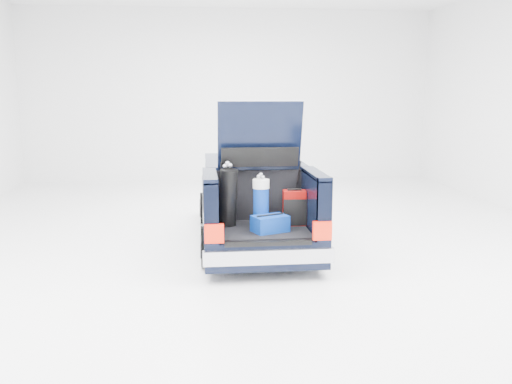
{
  "coord_description": "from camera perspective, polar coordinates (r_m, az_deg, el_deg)",
  "views": [
    {
      "loc": [
        -0.92,
        -9.22,
        2.57
      ],
      "look_at": [
        0.0,
        -0.5,
        0.97
      ],
      "focal_mm": 38.0,
      "sensor_mm": 36.0,
      "label": 1
    }
  ],
  "objects": [
    {
      "name": "red_suitcase",
      "position": [
        8.22,
        4.06,
        -1.68
      ],
      "size": [
        0.35,
        0.23,
        0.56
      ],
      "rotation": [
        0.0,
        0.0,
        -0.05
      ],
      "color": "#6E0603",
      "rests_on": "car"
    },
    {
      "name": "blue_duffel",
      "position": [
        7.84,
        1.49,
        -3.34
      ],
      "size": [
        0.58,
        0.48,
        0.26
      ],
      "rotation": [
        0.0,
        0.0,
        0.39
      ],
      "color": "navy",
      "rests_on": "car"
    },
    {
      "name": "black_golf_bag",
      "position": [
        8.12,
        -2.95,
        -0.56
      ],
      "size": [
        0.38,
        0.42,
        0.97
      ],
      "rotation": [
        0.0,
        0.0,
        0.41
      ],
      "color": "black",
      "rests_on": "car"
    },
    {
      "name": "car",
      "position": [
        9.56,
        -0.38,
        -1.12
      ],
      "size": [
        1.87,
        4.65,
        2.47
      ],
      "color": "black",
      "rests_on": "ground"
    },
    {
      "name": "blue_golf_bag",
      "position": [
        8.02,
        0.53,
        -1.17
      ],
      "size": [
        0.27,
        0.27,
        0.82
      ],
      "rotation": [
        0.0,
        0.0,
        -0.11
      ],
      "color": "black",
      "rests_on": "car"
    },
    {
      "name": "ground",
      "position": [
        9.62,
        -0.31,
        -5.18
      ],
      "size": [
        14.0,
        14.0,
        0.0
      ],
      "primitive_type": "plane",
      "color": "white",
      "rests_on": "ground"
    }
  ]
}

